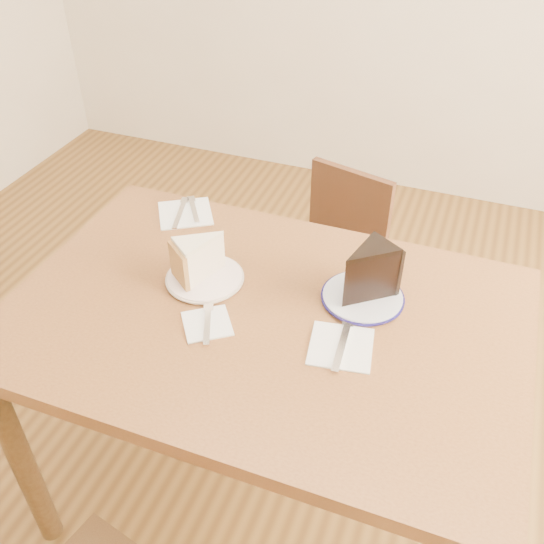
{
  "coord_description": "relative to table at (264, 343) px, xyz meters",
  "views": [
    {
      "loc": [
        0.39,
        -0.97,
        1.7
      ],
      "look_at": [
        -0.01,
        0.09,
        0.8
      ],
      "focal_mm": 40.0,
      "sensor_mm": 36.0,
      "label": 1
    }
  ],
  "objects": [
    {
      "name": "knife_navy",
      "position": [
        0.2,
        -0.04,
        0.1
      ],
      "size": [
        0.03,
        0.17,
        0.0
      ],
      "primitive_type": "cube",
      "rotation": [
        0.0,
        0.0,
        0.08
      ],
      "color": "silver",
      "rests_on": "napkin_navy"
    },
    {
      "name": "plate_navy",
      "position": [
        0.2,
        0.13,
        0.1
      ],
      "size": [
        0.19,
        0.19,
        0.01
      ],
      "primitive_type": "cylinder",
      "color": "silver",
      "rests_on": "table"
    },
    {
      "name": "table",
      "position": [
        0.0,
        0.0,
        0.0
      ],
      "size": [
        1.2,
        0.8,
        0.75
      ],
      "color": "#4B2B14",
      "rests_on": "ground"
    },
    {
      "name": "fork_spare",
      "position": [
        -0.35,
        0.33,
        0.1
      ],
      "size": [
        0.09,
        0.12,
        0.0
      ],
      "primitive_type": "cube",
      "rotation": [
        0.0,
        0.0,
        0.6
      ],
      "color": "silver",
      "rests_on": "napkin_spare"
    },
    {
      "name": "napkin_spare",
      "position": [
        -0.36,
        0.31,
        0.1
      ],
      "size": [
        0.2,
        0.2,
        0.0
      ],
      "primitive_type": "cube",
      "rotation": [
        0.0,
        0.0,
        0.56
      ],
      "color": "white",
      "rests_on": "table"
    },
    {
      "name": "fork_cream",
      "position": [
        -0.1,
        -0.08,
        0.1
      ],
      "size": [
        0.07,
        0.13,
        0.0
      ],
      "primitive_type": "cube",
      "rotation": [
        0.0,
        0.0,
        0.4
      ],
      "color": "silver",
      "rests_on": "napkin_cream"
    },
    {
      "name": "knife_spare",
      "position": [
        -0.38,
        0.31,
        0.1
      ],
      "size": [
        0.06,
        0.16,
        0.0
      ],
      "primitive_type": "cube",
      "rotation": [
        0.0,
        0.0,
        0.28
      ],
      "color": "silver",
      "rests_on": "napkin_spare"
    },
    {
      "name": "napkin_navy",
      "position": [
        0.2,
        -0.04,
        0.1
      ],
      "size": [
        0.16,
        0.16,
        0.0
      ],
      "primitive_type": "cube",
      "rotation": [
        0.0,
        0.0,
        0.16
      ],
      "color": "white",
      "rests_on": "table"
    },
    {
      "name": "ground",
      "position": [
        0.0,
        0.0,
        -0.65
      ],
      "size": [
        4.0,
        4.0,
        0.0
      ],
      "primitive_type": "plane",
      "color": "#462D12",
      "rests_on": "ground"
    },
    {
      "name": "plate_cream",
      "position": [
        -0.18,
        0.06,
        0.1
      ],
      "size": [
        0.19,
        0.19,
        0.01
      ],
      "primitive_type": "cylinder",
      "color": "white",
      "rests_on": "table"
    },
    {
      "name": "chair_far",
      "position": [
        -0.02,
        0.67,
        -0.25
      ],
      "size": [
        0.44,
        0.44,
        0.72
      ],
      "rotation": [
        0.0,
        0.0,
        2.88
      ],
      "color": "black",
      "rests_on": "ground"
    },
    {
      "name": "chocolate_cake",
      "position": [
        0.2,
        0.13,
        0.17
      ],
      "size": [
        0.15,
        0.16,
        0.12
      ],
      "primitive_type": null,
      "rotation": [
        0.0,
        0.0,
        2.58
      ],
      "color": "black",
      "rests_on": "plate_navy"
    },
    {
      "name": "carrot_cake",
      "position": [
        -0.19,
        0.07,
        0.16
      ],
      "size": [
        0.14,
        0.15,
        0.1
      ],
      "primitive_type": null,
      "rotation": [
        0.0,
        0.0,
        -0.67
      ],
      "color": "white",
      "rests_on": "plate_cream"
    },
    {
      "name": "napkin_cream",
      "position": [
        -0.11,
        -0.08,
        0.1
      ],
      "size": [
        0.15,
        0.15,
        0.0
      ],
      "primitive_type": "cube",
      "rotation": [
        0.0,
        0.0,
        0.63
      ],
      "color": "white",
      "rests_on": "table"
    }
  ]
}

